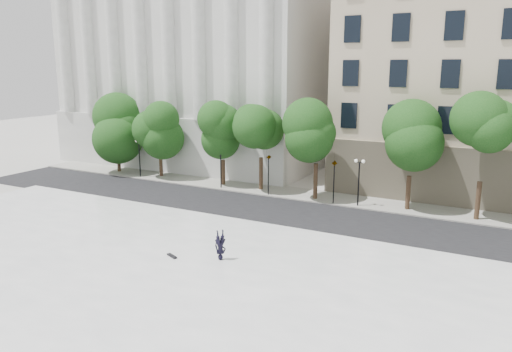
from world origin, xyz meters
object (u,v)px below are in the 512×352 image
(person_lying, at_px, (221,255))
(skateboard, at_px, (172,256))
(traffic_light_west, at_px, (268,156))
(traffic_light_east, at_px, (335,160))

(person_lying, relative_size, skateboard, 2.03)
(traffic_light_west, relative_size, traffic_light_east, 0.97)
(traffic_light_east, bearing_deg, person_lying, -94.76)
(traffic_light_east, xyz_separation_m, skateboard, (-4.02, -16.55, -3.28))
(traffic_light_east, relative_size, skateboard, 4.96)
(traffic_light_west, xyz_separation_m, traffic_light_east, (6.06, 0.00, 0.16))
(traffic_light_west, distance_m, skateboard, 16.96)
(traffic_light_west, distance_m, person_lying, 16.53)
(person_lying, bearing_deg, skateboard, 154.85)
(person_lying, bearing_deg, traffic_light_west, 62.00)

